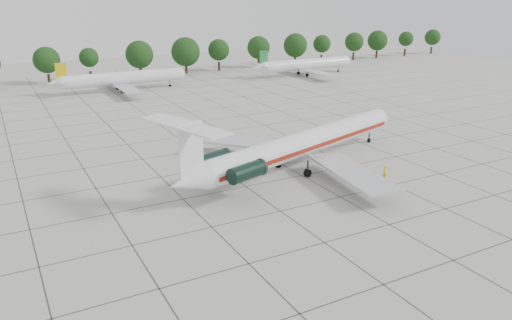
# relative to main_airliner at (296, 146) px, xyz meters

# --- Properties ---
(ground) EXTENTS (260.00, 260.00, 0.00)m
(ground) POSITION_rel_main_airliner_xyz_m (-8.24, -1.91, -3.41)
(ground) COLOR #ABABA4
(ground) RESTS_ON ground
(apron_joints) EXTENTS (170.00, 170.00, 0.02)m
(apron_joints) POSITION_rel_main_airliner_xyz_m (-8.24, 13.09, -3.41)
(apron_joints) COLOR #383838
(apron_joints) RESTS_ON ground
(main_airliner) EXTENTS (40.40, 30.93, 9.66)m
(main_airliner) POSITION_rel_main_airliner_xyz_m (0.00, 0.00, 0.00)
(main_airliner) COLOR silver
(main_airliner) RESTS_ON ground
(ground_crew) EXTENTS (0.78, 0.69, 1.80)m
(ground_crew) POSITION_rel_main_airliner_xyz_m (8.14, -7.85, -2.51)
(ground_crew) COLOR #E6B00D
(ground_crew) RESTS_ON ground
(bg_airliner_c) EXTENTS (28.24, 27.20, 7.40)m
(bg_airliner_c) POSITION_rel_main_airliner_xyz_m (-5.86, 65.22, -0.50)
(bg_airliner_c) COLOR silver
(bg_airliner_c) RESTS_ON ground
(bg_airliner_d) EXTENTS (28.24, 27.20, 7.40)m
(bg_airliner_d) POSITION_rel_main_airliner_xyz_m (44.44, 64.14, -0.50)
(bg_airliner_d) COLOR silver
(bg_airliner_d) RESTS_ON ground
(tree_line) EXTENTS (249.86, 8.44, 10.22)m
(tree_line) POSITION_rel_main_airliner_xyz_m (-19.92, 83.09, 2.57)
(tree_line) COLOR #332114
(tree_line) RESTS_ON ground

